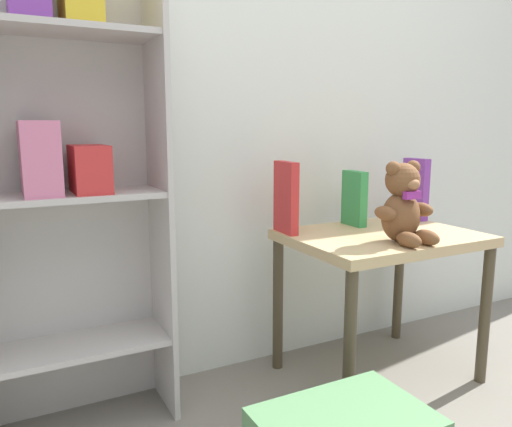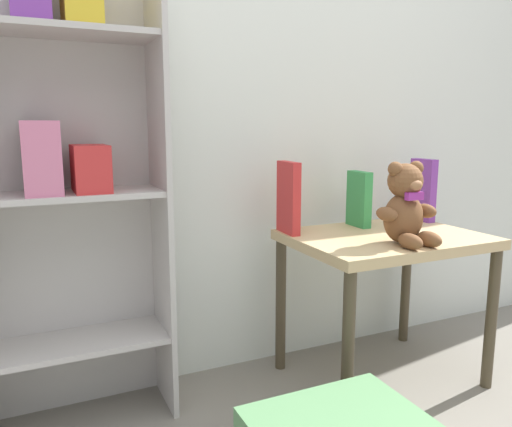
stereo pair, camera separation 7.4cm
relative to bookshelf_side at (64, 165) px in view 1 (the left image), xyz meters
name	(u,v)px [view 1 (the left image)]	position (x,y,z in m)	size (l,w,h in m)	color
wall_back	(260,45)	(0.74, 0.14, 0.42)	(4.80, 0.06, 2.50)	silver
bookshelf_side	(64,165)	(0.00, 0.00, 0.00)	(0.58, 0.25, 1.49)	#BCB7B2
display_table	(381,253)	(1.06, -0.21, -0.35)	(0.68, 0.51, 0.56)	tan
teddy_bear	(403,205)	(1.03, -0.35, -0.15)	(0.21, 0.19, 0.28)	brown
book_standing_red	(286,198)	(0.75, -0.04, -0.14)	(0.03, 0.14, 0.26)	red
book_standing_green	(354,198)	(1.06, -0.05, -0.17)	(0.04, 0.12, 0.22)	#33934C
book_standing_purple	(415,189)	(1.38, -0.06, -0.15)	(0.04, 0.12, 0.26)	purple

